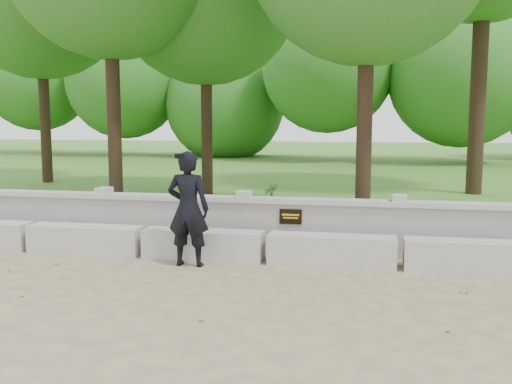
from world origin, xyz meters
The scene contains 8 objects.
ground centered at (0.00, 0.00, 0.00)m, with size 80.00×80.00×0.00m, color tan.
lawn centered at (0.00, 14.00, 0.12)m, with size 40.00×22.00×0.25m, color #33661B.
concrete_bench centered at (0.00, 1.90, 0.22)m, with size 11.90×0.45×0.45m.
parapet_wall centered at (0.00, 2.60, 0.46)m, with size 12.50×0.35×0.90m.
man_main centered at (-1.09, 1.44, 0.86)m, with size 0.63×0.56×1.72m.
shrub_a centered at (-5.02, 3.30, 0.52)m, with size 0.29×0.19×0.55m, color #3C7527.
shrub_b centered at (2.05, 3.85, 0.52)m, with size 0.30×0.24×0.54m, color #3C7527.
shrub_d centered at (-0.42, 4.69, 0.57)m, with size 0.36×0.32×0.64m, color #3C7527.
Camera 1 is at (1.55, -6.52, 2.15)m, focal length 40.00 mm.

